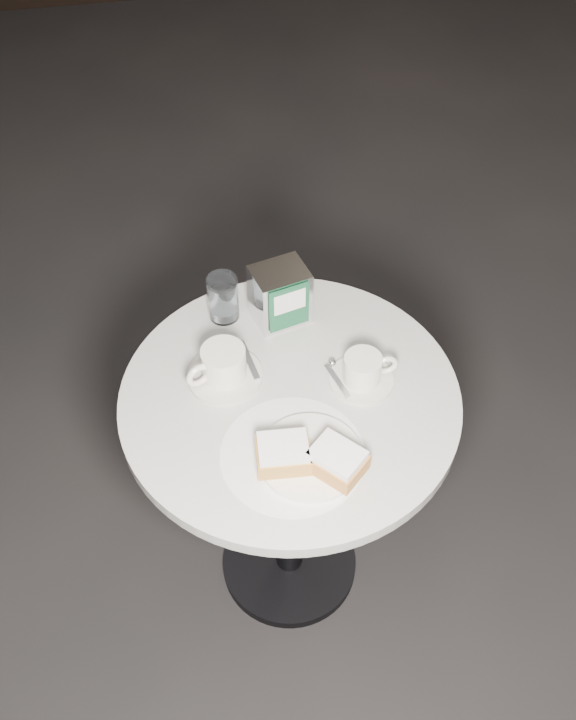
{
  "coord_description": "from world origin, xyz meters",
  "views": [
    {
      "loc": [
        -0.19,
        -1.01,
        2.02
      ],
      "look_at": [
        0.0,
        0.02,
        0.83
      ],
      "focal_mm": 40.0,
      "sensor_mm": 36.0,
      "label": 1
    }
  ],
  "objects_px": {
    "coffee_cup_right": "(363,371)",
    "napkin_dispenser": "(280,295)",
    "water_glass_right": "(282,298)",
    "beignet_plate": "(310,457)",
    "coffee_cup_left": "(223,366)",
    "water_glass_left": "(223,298)",
    "cafe_table": "(290,450)"
  },
  "relations": [
    {
      "from": "beignet_plate",
      "to": "napkin_dispenser",
      "type": "xyz_separation_m",
      "value": [
        0.01,
        0.4,
        0.04
      ]
    },
    {
      "from": "coffee_cup_right",
      "to": "water_glass_left",
      "type": "distance_m",
      "value": 0.35
    },
    {
      "from": "beignet_plate",
      "to": "coffee_cup_left",
      "type": "distance_m",
      "value": 0.28
    },
    {
      "from": "water_glass_right",
      "to": "napkin_dispenser",
      "type": "bearing_deg",
      "value": -159.74
    },
    {
      "from": "coffee_cup_left",
      "to": "napkin_dispenser",
      "type": "bearing_deg",
      "value": 22.14
    },
    {
      "from": "coffee_cup_left",
      "to": "napkin_dispenser",
      "type": "xyz_separation_m",
      "value": [
        0.15,
        0.15,
        0.03
      ]
    },
    {
      "from": "beignet_plate",
      "to": "coffee_cup_left",
      "type": "xyz_separation_m",
      "value": [
        -0.13,
        0.24,
        0.01
      ]
    },
    {
      "from": "beignet_plate",
      "to": "water_glass_right",
      "type": "relative_size",
      "value": 2.27
    },
    {
      "from": "coffee_cup_left",
      "to": "water_glass_left",
      "type": "bearing_deg",
      "value": 58.12
    },
    {
      "from": "water_glass_left",
      "to": "water_glass_right",
      "type": "relative_size",
      "value": 0.94
    },
    {
      "from": "coffee_cup_left",
      "to": "water_glass_right",
      "type": "xyz_separation_m",
      "value": [
        0.15,
        0.15,
        0.02
      ]
    },
    {
      "from": "water_glass_right",
      "to": "napkin_dispenser",
      "type": "xyz_separation_m",
      "value": [
        -0.0,
        -0.0,
        0.01
      ]
    },
    {
      "from": "coffee_cup_right",
      "to": "napkin_dispenser",
      "type": "distance_m",
      "value": 0.25
    },
    {
      "from": "cafe_table",
      "to": "napkin_dispenser",
      "type": "relative_size",
      "value": 5.53
    },
    {
      "from": "coffee_cup_left",
      "to": "napkin_dispenser",
      "type": "distance_m",
      "value": 0.21
    },
    {
      "from": "coffee_cup_right",
      "to": "water_glass_right",
      "type": "distance_m",
      "value": 0.25
    },
    {
      "from": "coffee_cup_left",
      "to": "water_glass_left",
      "type": "relative_size",
      "value": 1.91
    },
    {
      "from": "cafe_table",
      "to": "beignet_plate",
      "type": "xyz_separation_m",
      "value": [
        0.01,
        -0.17,
        0.22
      ]
    },
    {
      "from": "coffee_cup_left",
      "to": "coffee_cup_right",
      "type": "distance_m",
      "value": 0.29
    },
    {
      "from": "water_glass_right",
      "to": "coffee_cup_right",
      "type": "bearing_deg",
      "value": -58.85
    },
    {
      "from": "beignet_plate",
      "to": "coffee_cup_left",
      "type": "relative_size",
      "value": 1.26
    },
    {
      "from": "beignet_plate",
      "to": "coffee_cup_left",
      "type": "height_order",
      "value": "coffee_cup_left"
    },
    {
      "from": "water_glass_right",
      "to": "beignet_plate",
      "type": "bearing_deg",
      "value": -92.57
    },
    {
      "from": "beignet_plate",
      "to": "napkin_dispenser",
      "type": "height_order",
      "value": "napkin_dispenser"
    },
    {
      "from": "coffee_cup_right",
      "to": "cafe_table",
      "type": "bearing_deg",
      "value": -177.06
    },
    {
      "from": "cafe_table",
      "to": "beignet_plate",
      "type": "distance_m",
      "value": 0.28
    },
    {
      "from": "coffee_cup_left",
      "to": "water_glass_right",
      "type": "distance_m",
      "value": 0.22
    },
    {
      "from": "coffee_cup_right",
      "to": "napkin_dispenser",
      "type": "height_order",
      "value": "napkin_dispenser"
    },
    {
      "from": "coffee_cup_right",
      "to": "water_glass_right",
      "type": "height_order",
      "value": "water_glass_right"
    },
    {
      "from": "coffee_cup_right",
      "to": "napkin_dispenser",
      "type": "xyz_separation_m",
      "value": [
        -0.13,
        0.21,
        0.04
      ]
    },
    {
      "from": "water_glass_left",
      "to": "napkin_dispenser",
      "type": "distance_m",
      "value": 0.13
    },
    {
      "from": "beignet_plate",
      "to": "coffee_cup_left",
      "type": "bearing_deg",
      "value": 118.31
    }
  ]
}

